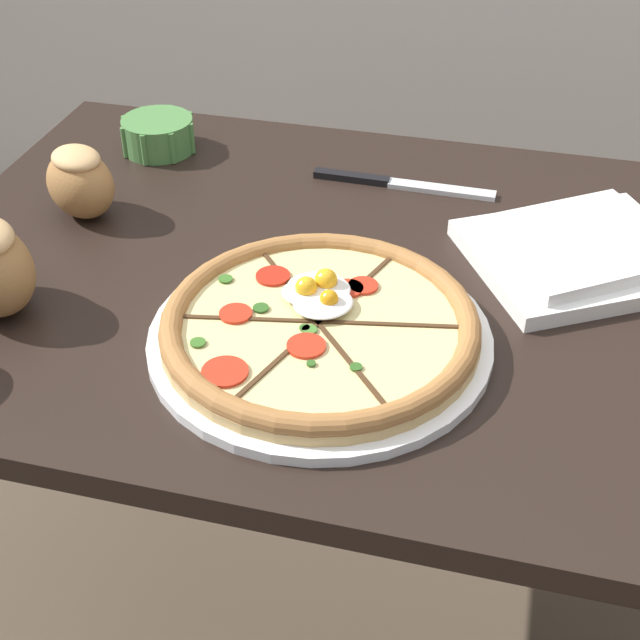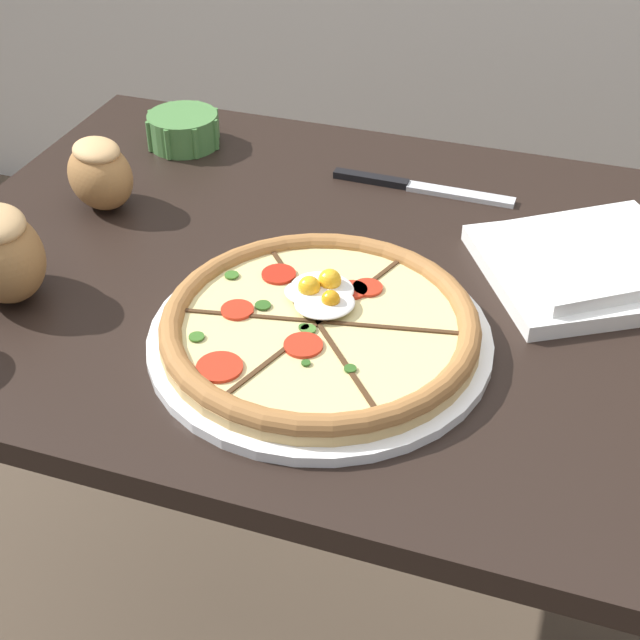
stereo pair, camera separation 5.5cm
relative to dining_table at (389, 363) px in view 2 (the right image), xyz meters
The scene contains 7 objects.
dining_table is the anchor object (origin of this frame).
pizza 0.21m from the dining_table, 107.81° to the right, with size 0.36×0.36×0.05m.
ramekin_bowl 0.48m from the dining_table, 147.76° to the left, with size 0.11×0.11×0.05m.
napkin_folded 0.27m from the dining_table, 20.86° to the left, with size 0.32×0.31×0.04m.
bread_piece_mid 0.48m from the dining_table, 157.56° to the right, with size 0.15×0.14×0.11m.
bread_piece_far 0.45m from the dining_table, behind, with size 0.13×0.12×0.09m.
knife_main 0.26m from the dining_table, 95.74° to the left, with size 0.25×0.02×0.01m.
Camera 2 is at (0.19, -0.84, 1.36)m, focal length 50.00 mm.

